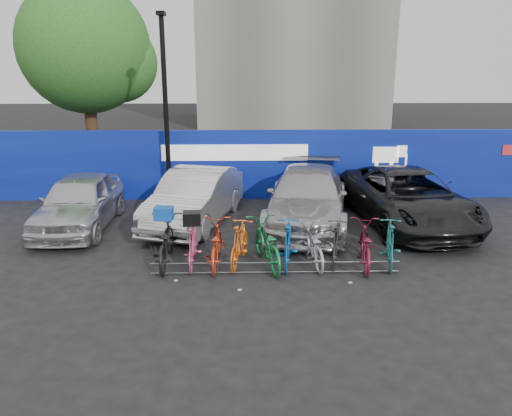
{
  "coord_description": "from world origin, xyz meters",
  "views": [
    {
      "loc": [
        -0.69,
        -10.98,
        4.57
      ],
      "look_at": [
        -0.37,
        2.0,
        0.81
      ],
      "focal_mm": 35.0,
      "sensor_mm": 36.0,
      "label": 1
    }
  ],
  "objects_px": {
    "bike_3": "(240,244)",
    "bike_7": "(336,243)",
    "bike_8": "(365,245)",
    "bike_2": "(215,244)",
    "bike_4": "(267,244)",
    "car_0": "(79,202)",
    "bike_1": "(193,245)",
    "tree": "(91,51)",
    "car_2": "(307,197)",
    "lamppost": "(166,106)",
    "bike_9": "(390,243)",
    "bike_5": "(288,244)",
    "car_1": "(195,198)",
    "bike_0": "(165,242)",
    "car_3": "(407,198)",
    "bike_rack": "(275,267)",
    "bike_6": "(312,245)"
  },
  "relations": [
    {
      "from": "car_2",
      "to": "bike_5",
      "type": "bearing_deg",
      "value": -94.83
    },
    {
      "from": "car_0",
      "to": "car_3",
      "type": "relative_size",
      "value": 0.79
    },
    {
      "from": "car_2",
      "to": "bike_7",
      "type": "height_order",
      "value": "car_2"
    },
    {
      "from": "lamppost",
      "to": "car_3",
      "type": "relative_size",
      "value": 1.06
    },
    {
      "from": "bike_0",
      "to": "bike_2",
      "type": "bearing_deg",
      "value": 175.75
    },
    {
      "from": "car_2",
      "to": "bike_0",
      "type": "xyz_separation_m",
      "value": [
        -3.71,
        -3.05,
        -0.25
      ]
    },
    {
      "from": "bike_8",
      "to": "lamppost",
      "type": "bearing_deg",
      "value": -37.31
    },
    {
      "from": "bike_0",
      "to": "bike_7",
      "type": "bearing_deg",
      "value": 178.18
    },
    {
      "from": "bike_0",
      "to": "bike_3",
      "type": "height_order",
      "value": "bike_0"
    },
    {
      "from": "bike_rack",
      "to": "bike_9",
      "type": "bearing_deg",
      "value": 10.46
    },
    {
      "from": "bike_rack",
      "to": "bike_0",
      "type": "relative_size",
      "value": 2.66
    },
    {
      "from": "bike_2",
      "to": "bike_5",
      "type": "relative_size",
      "value": 1.09
    },
    {
      "from": "bike_2",
      "to": "bike_1",
      "type": "bearing_deg",
      "value": 3.87
    },
    {
      "from": "tree",
      "to": "bike_4",
      "type": "relative_size",
      "value": 3.79
    },
    {
      "from": "tree",
      "to": "car_3",
      "type": "relative_size",
      "value": 1.35
    },
    {
      "from": "bike_2",
      "to": "bike_7",
      "type": "bearing_deg",
      "value": -178.17
    },
    {
      "from": "bike_5",
      "to": "bike_8",
      "type": "relative_size",
      "value": 0.91
    },
    {
      "from": "bike_7",
      "to": "bike_rack",
      "type": "bearing_deg",
      "value": 37.88
    },
    {
      "from": "lamppost",
      "to": "bike_5",
      "type": "relative_size",
      "value": 3.43
    },
    {
      "from": "bike_0",
      "to": "bike_1",
      "type": "xyz_separation_m",
      "value": [
        0.65,
        -0.08,
        -0.05
      ]
    },
    {
      "from": "car_1",
      "to": "bike_7",
      "type": "height_order",
      "value": "car_1"
    },
    {
      "from": "car_1",
      "to": "bike_2",
      "type": "xyz_separation_m",
      "value": [
        0.76,
        -3.17,
        -0.28
      ]
    },
    {
      "from": "bike_0",
      "to": "bike_2",
      "type": "xyz_separation_m",
      "value": [
        1.17,
        -0.05,
        -0.04
      ]
    },
    {
      "from": "bike_rack",
      "to": "car_3",
      "type": "bearing_deg",
      "value": 41.4
    },
    {
      "from": "bike_0",
      "to": "bike_7",
      "type": "distance_m",
      "value": 4.03
    },
    {
      "from": "car_0",
      "to": "bike_6",
      "type": "distance_m",
      "value": 6.95
    },
    {
      "from": "bike_7",
      "to": "bike_9",
      "type": "xyz_separation_m",
      "value": [
        1.23,
        -0.15,
        0.03
      ]
    },
    {
      "from": "bike_rack",
      "to": "bike_0",
      "type": "distance_m",
      "value": 2.66
    },
    {
      "from": "bike_2",
      "to": "bike_7",
      "type": "xyz_separation_m",
      "value": [
        2.85,
        0.05,
        -0.01
      ]
    },
    {
      "from": "car_3",
      "to": "bike_0",
      "type": "relative_size",
      "value": 2.74
    },
    {
      "from": "tree",
      "to": "car_0",
      "type": "xyz_separation_m",
      "value": [
        1.37,
        -7.18,
        -4.29
      ]
    },
    {
      "from": "lamppost",
      "to": "car_2",
      "type": "xyz_separation_m",
      "value": [
        4.36,
        -2.29,
        -2.47
      ]
    },
    {
      "from": "car_2",
      "to": "bike_7",
      "type": "relative_size",
      "value": 3.35
    },
    {
      "from": "bike_5",
      "to": "bike_9",
      "type": "relative_size",
      "value": 1.01
    },
    {
      "from": "tree",
      "to": "bike_7",
      "type": "relative_size",
      "value": 4.71
    },
    {
      "from": "bike_rack",
      "to": "bike_6",
      "type": "relative_size",
      "value": 3.16
    },
    {
      "from": "bike_3",
      "to": "car_2",
      "type": "bearing_deg",
      "value": -109.85
    },
    {
      "from": "bike_1",
      "to": "bike_8",
      "type": "distance_m",
      "value": 4.02
    },
    {
      "from": "bike_8",
      "to": "bike_2",
      "type": "bearing_deg",
      "value": 6.41
    },
    {
      "from": "bike_4",
      "to": "car_0",
      "type": "bearing_deg",
      "value": -42.81
    },
    {
      "from": "tree",
      "to": "bike_rack",
      "type": "xyz_separation_m",
      "value": [
        6.77,
        -10.66,
        -4.91
      ]
    },
    {
      "from": "lamppost",
      "to": "bike_8",
      "type": "bearing_deg",
      "value": -46.18
    },
    {
      "from": "bike_5",
      "to": "car_2",
      "type": "bearing_deg",
      "value": -97.36
    },
    {
      "from": "car_0",
      "to": "bike_7",
      "type": "bearing_deg",
      "value": -22.78
    },
    {
      "from": "tree",
      "to": "bike_9",
      "type": "height_order",
      "value": "tree"
    },
    {
      "from": "car_2",
      "to": "bike_5",
      "type": "xyz_separation_m",
      "value": [
        -0.84,
        -3.19,
        -0.27
      ]
    },
    {
      "from": "bike_0",
      "to": "bike_1",
      "type": "relative_size",
      "value": 1.25
    },
    {
      "from": "tree",
      "to": "car_2",
      "type": "distance_m",
      "value": 11.38
    },
    {
      "from": "bike_2",
      "to": "bike_6",
      "type": "distance_m",
      "value": 2.27
    },
    {
      "from": "bike_3",
      "to": "bike_7",
      "type": "xyz_separation_m",
      "value": [
        2.29,
        0.05,
        -0.02
      ]
    }
  ]
}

